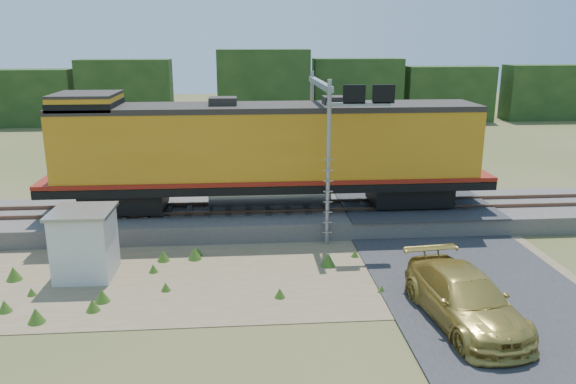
{
  "coord_description": "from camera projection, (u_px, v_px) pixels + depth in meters",
  "views": [
    {
      "loc": [
        -1.04,
        -18.85,
        8.44
      ],
      "look_at": [
        0.71,
        3.0,
        2.4
      ],
      "focal_mm": 35.0,
      "sensor_mm": 36.0,
      "label": 1
    }
  ],
  "objects": [
    {
      "name": "car",
      "position": [
        465.0,
        299.0,
        17.03
      ],
      "size": [
        2.78,
        5.65,
        1.58
      ],
      "primitive_type": "imported",
      "rotation": [
        0.0,
        0.0,
        0.11
      ],
      "color": "#B49A42",
      "rests_on": "ground"
    },
    {
      "name": "shed",
      "position": [
        85.0,
        243.0,
        20.23
      ],
      "size": [
        2.17,
        2.17,
        2.54
      ],
      "rotation": [
        0.0,
        0.0,
        -0.01
      ],
      "color": "silver",
      "rests_on": "ground"
    },
    {
      "name": "signal_gantry",
      "position": [
        329.0,
        115.0,
        24.4
      ],
      "size": [
        2.73,
        6.2,
        6.88
      ],
      "color": "gray",
      "rests_on": "ground"
    },
    {
      "name": "dirt_shoulder",
      "position": [
        220.0,
        273.0,
        20.75
      ],
      "size": [
        26.0,
        8.0,
        0.03
      ],
      "primitive_type": "cube",
      "color": "#8C7754",
      "rests_on": "ground"
    },
    {
      "name": "ground",
      "position": [
        275.0,
        278.0,
        20.43
      ],
      "size": [
        140.0,
        140.0,
        0.0
      ],
      "primitive_type": "plane",
      "color": "#475123",
      "rests_on": "ground"
    },
    {
      "name": "weed_clumps",
      "position": [
        178.0,
        280.0,
        20.26
      ],
      "size": [
        15.0,
        6.2,
        0.56
      ],
      "primitive_type": null,
      "color": "#385F1B",
      "rests_on": "ground"
    },
    {
      "name": "road",
      "position": [
        455.0,
        262.0,
        21.66
      ],
      "size": [
        7.0,
        66.0,
        0.86
      ],
      "color": "#38383A",
      "rests_on": "ground"
    },
    {
      "name": "rails",
      "position": [
        268.0,
        207.0,
        25.96
      ],
      "size": [
        70.0,
        1.54,
        0.16
      ],
      "color": "brown",
      "rests_on": "ballast"
    },
    {
      "name": "ballast",
      "position": [
        268.0,
        217.0,
        26.09
      ],
      "size": [
        70.0,
        5.0,
        0.8
      ],
      "primitive_type": "cube",
      "color": "slate",
      "rests_on": "ground"
    },
    {
      "name": "tree_line_north",
      "position": [
        253.0,
        93.0,
        56.13
      ],
      "size": [
        130.0,
        3.0,
        6.5
      ],
      "color": "#1B3513",
      "rests_on": "ground"
    },
    {
      "name": "locomotive",
      "position": [
        263.0,
        151.0,
        25.25
      ],
      "size": [
        20.15,
        3.07,
        5.2
      ],
      "color": "black",
      "rests_on": "rails"
    }
  ]
}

